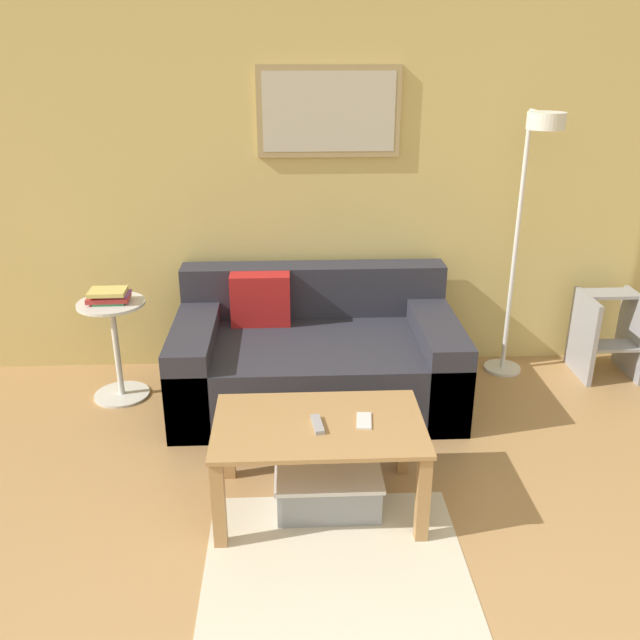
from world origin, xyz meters
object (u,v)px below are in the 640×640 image
Objects in this scene: couch at (315,357)px; step_stool at (608,333)px; cell_phone at (364,421)px; remote_control at (317,424)px; coffee_table at (319,439)px; storage_bin at (327,483)px; floor_lamp at (531,198)px; side_table at (116,340)px; book_stack at (109,296)px.

couch is 3.04× the size of step_stool.
remote_control is at bearing -165.12° from cell_phone.
cell_phone is at bearing 0.98° from coffee_table.
storage_bin is 0.36m from remote_control.
remote_control is 1.07× the size of cell_phone.
side_table is at bearing -177.85° from floor_lamp.
book_stack is 3.11m from step_stool.
side_table is at bearing 127.85° from remote_control.
couch is 2.68× the size of side_table.
book_stack is 1.63× the size of remote_control.
couch reaches higher than storage_bin.
book_stack is at bearing -177.81° from floor_lamp.
floor_lamp reaches higher than storage_bin.
book_stack is (-1.21, 1.09, 0.56)m from storage_bin.
cell_phone is at bearing -80.64° from couch.
coffee_table is 1.74× the size of step_stool.
remote_control is 0.28× the size of step_stool.
side_table reaches higher than remote_control.
remote_control is (-0.01, -0.03, 0.09)m from coffee_table.
step_stool reaches higher than storage_bin.
side_table is (-1.19, 0.05, 0.11)m from couch.
coffee_table is 2.31m from step_stool.
cell_phone is (1.37, -1.12, 0.08)m from side_table.
book_stack is (-1.17, 1.12, 0.29)m from coffee_table.
couch reaches higher than coffee_table.
step_stool is at bearing 3.00° from side_table.
step_stool is at bearing 6.23° from floor_lamp.
floor_lamp is (1.28, 1.22, 0.82)m from coffee_table.
coffee_table is at bearing -146.16° from step_stool.
cell_phone is (0.18, -1.07, 0.19)m from couch.
step_stool reaches higher than coffee_table.
floor_lamp reaches higher than cell_phone.
step_stool is at bearing 3.03° from book_stack.
book_stack is at bearing 138.01° from storage_bin.
side_table is 3.09m from step_stool.
floor_lamp is 1.78m from cell_phone.
storage_bin is at bearing 175.49° from cell_phone.
storage_bin is at bearing -146.28° from step_stool.
coffee_table is 1.62m from side_table.
book_stack reaches higher than remote_control.
remote_control reaches higher than cell_phone.
side_table reaches higher than cell_phone.
remote_control is at bearing -44.96° from side_table.
remote_control reaches higher than storage_bin.
couch reaches higher than cell_phone.
step_stool is at bearing 33.72° from storage_bin.
step_stool is at bearing 6.40° from couch.
couch reaches higher than book_stack.
storage_bin is 2.27m from step_stool.
floor_lamp is at bearing 6.49° from couch.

